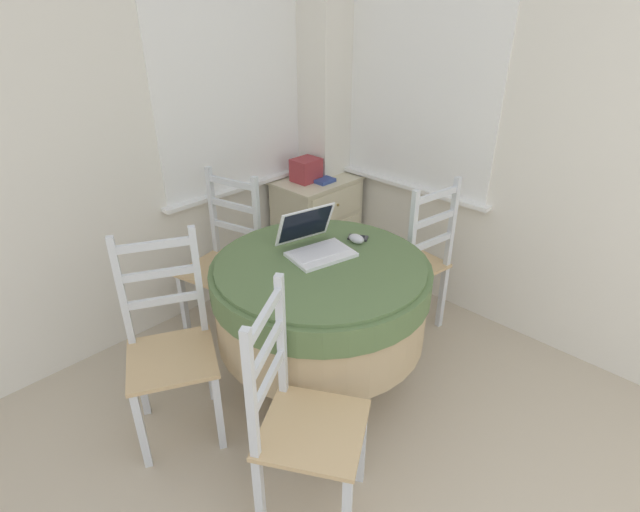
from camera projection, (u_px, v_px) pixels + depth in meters
corner_room_shell at (385, 147)px, 2.38m from camera, size 4.37×5.23×2.55m
round_dining_table at (321, 295)px, 2.54m from camera, size 1.10×1.10×0.76m
laptop at (315, 244)px, 2.53m from camera, size 0.37×0.37×0.22m
computer_mouse at (356, 239)px, 2.63m from camera, size 0.06×0.09×0.05m
cell_phone at (358, 238)px, 2.69m from camera, size 0.10×0.12×0.01m
dining_chair_near_back_window at (225, 263)px, 3.04m from camera, size 0.47×0.48×1.01m
dining_chair_near_right_window at (413, 263)px, 3.04m from camera, size 0.45×0.45×1.01m
dining_chair_camera_near at (301, 423)px, 1.92m from camera, size 0.54×0.54×1.01m
dining_chair_left_flank at (170, 348)px, 2.32m from camera, size 0.53×0.53×1.01m
corner_cabinet at (317, 226)px, 3.74m from camera, size 0.59×0.43×0.75m
storage_box at (306, 170)px, 3.50m from camera, size 0.18×0.16×0.16m
book_on_cabinet at (319, 179)px, 3.54m from camera, size 0.14×0.21×0.02m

